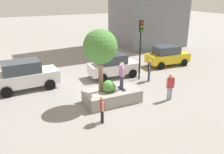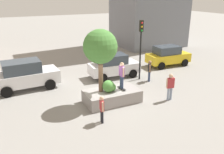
% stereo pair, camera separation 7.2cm
% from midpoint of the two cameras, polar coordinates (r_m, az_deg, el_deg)
% --- Properties ---
extents(ground_plane, '(120.00, 120.00, 0.00)m').
position_cam_midpoint_polar(ground_plane, '(15.71, -1.01, -5.47)').
color(ground_plane, gray).
extents(planter_ledge, '(3.45, 1.86, 0.79)m').
position_cam_midpoint_polar(planter_ledge, '(15.29, 0.13, -4.58)').
color(planter_ledge, gray).
rests_on(planter_ledge, ground).
extents(plaza_tree, '(2.05, 2.05, 3.86)m').
position_cam_midpoint_polar(plaza_tree, '(14.19, -2.66, 7.11)').
color(plaza_tree, brown).
rests_on(plaza_tree, planter_ledge).
extents(boxwood_shrub, '(0.49, 0.49, 0.49)m').
position_cam_midpoint_polar(boxwood_shrub, '(14.98, 0.17, -2.44)').
color(boxwood_shrub, '#4C8C3D').
rests_on(boxwood_shrub, planter_ledge).
extents(hedge_clump, '(0.75, 0.75, 0.75)m').
position_cam_midpoint_polar(hedge_clump, '(14.79, -0.70, -2.20)').
color(hedge_clump, '#4C8C3D').
rests_on(hedge_clump, planter_ledge).
extents(skateboard, '(0.24, 0.81, 0.07)m').
position_cam_midpoint_polar(skateboard, '(15.32, 2.42, -2.71)').
color(skateboard, black).
rests_on(skateboard, planter_ledge).
extents(skateboarder, '(0.27, 0.58, 1.72)m').
position_cam_midpoint_polar(skateboarder, '(14.96, 2.47, 0.86)').
color(skateboarder, navy).
rests_on(skateboarder, skateboard).
extents(police_car, '(4.61, 2.29, 2.11)m').
position_cam_midpoint_polar(police_car, '(18.15, -19.92, 0.47)').
color(police_car, white).
rests_on(police_car, ground).
extents(sedan_parked, '(4.16, 2.07, 1.90)m').
position_cam_midpoint_polar(sedan_parked, '(19.62, 0.44, 2.75)').
color(sedan_parked, white).
rests_on(sedan_parked, ground).
extents(taxi_cab, '(4.14, 2.06, 1.89)m').
position_cam_midpoint_polar(taxi_cab, '(23.30, 13.20, 4.95)').
color(taxi_cab, gold).
rests_on(taxi_cab, ground).
extents(traffic_light_corner, '(0.33, 0.37, 4.66)m').
position_cam_midpoint_polar(traffic_light_corner, '(18.64, 6.98, 8.69)').
color(traffic_light_corner, black).
rests_on(traffic_light_corner, ground).
extents(passerby_with_bag, '(0.25, 0.51, 1.53)m').
position_cam_midpoint_polar(passerby_with_bag, '(12.79, -2.27, -7.25)').
color(passerby_with_bag, black).
rests_on(passerby_with_bag, ground).
extents(bystander_watching, '(0.37, 0.51, 1.67)m').
position_cam_midpoint_polar(bystander_watching, '(18.85, 9.01, 1.79)').
color(bystander_watching, navy).
rests_on(bystander_watching, ground).
extents(pedestrian_crossing, '(0.60, 0.28, 1.78)m').
position_cam_midpoint_polar(pedestrian_crossing, '(15.78, 13.81, -1.87)').
color(pedestrian_crossing, '#8C9EB7').
rests_on(pedestrian_crossing, ground).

